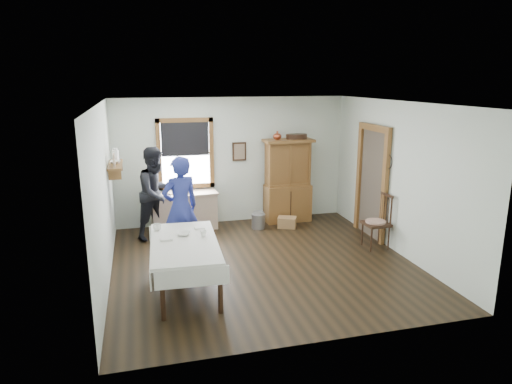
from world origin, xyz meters
TOP-DOWN VIEW (x-y plane):
  - room at (0.00, 0.00)m, footprint 5.01×5.01m
  - window at (-1.00, 2.46)m, footprint 1.18×0.07m
  - doorway at (2.46, 0.85)m, footprint 0.09×1.14m
  - wall_shelf at (-2.37, 1.54)m, footprint 0.24×1.00m
  - framed_picture at (0.15, 2.46)m, footprint 0.30×0.04m
  - rug_beater at (2.45, 0.30)m, footprint 0.01×0.27m
  - work_counter at (-1.10, 2.17)m, footprint 1.40×0.60m
  - china_hutch at (1.17, 2.20)m, footprint 1.08×0.54m
  - dining_table at (-1.38, -0.68)m, footprint 1.08×1.94m
  - spindle_chair at (2.23, 0.19)m, footprint 0.49×0.49m
  - pail at (0.41, 1.84)m, footprint 0.31×0.31m
  - wicker_basket at (1.01, 1.74)m, footprint 0.46×0.40m
  - woman_blue at (-1.30, 0.65)m, footprint 0.71×0.58m
  - figure_dark at (-1.65, 1.82)m, footprint 1.03×1.01m
  - table_cup_a at (-1.74, -0.06)m, footprint 0.17×0.17m
  - table_cup_b at (-1.07, -0.52)m, footprint 0.12×0.12m
  - table_bowl at (-1.36, -0.40)m, footprint 0.29×0.29m
  - counter_book at (-1.45, 2.16)m, footprint 0.27×0.30m
  - counter_bowl at (-1.21, 2.20)m, footprint 0.26×0.26m
  - shelf_bowl at (-2.37, 1.55)m, footprint 0.22×0.22m

SIDE VIEW (x-z plane):
  - wicker_basket at x=1.01m, z-range 0.00..0.22m
  - pail at x=0.41m, z-range 0.00..0.31m
  - dining_table at x=-1.38m, z-range 0.00..0.76m
  - work_counter at x=-1.10m, z-range 0.00..0.78m
  - spindle_chair at x=2.23m, z-range 0.00..1.03m
  - table_bowl at x=-1.36m, z-range 0.76..0.81m
  - counter_book at x=-1.45m, z-range 0.78..0.81m
  - table_cup_b at x=-1.07m, z-range 0.76..0.85m
  - table_cup_a at x=-1.74m, z-range 0.76..0.86m
  - counter_bowl at x=-1.21m, z-range 0.78..0.85m
  - woman_blue at x=-1.30m, z-range 0.00..1.67m
  - figure_dark at x=-1.65m, z-range 0.00..1.67m
  - china_hutch at x=1.17m, z-range 0.00..1.81m
  - doorway at x=2.46m, z-range 0.05..2.27m
  - room at x=0.00m, z-range 0.00..2.70m
  - framed_picture at x=0.15m, z-range 1.35..1.75m
  - wall_shelf at x=-2.37m, z-range 1.35..1.79m
  - shelf_bowl at x=-2.37m, z-range 1.57..1.62m
  - window at x=-1.00m, z-range 0.89..2.37m
  - rug_beater at x=2.45m, z-range 1.58..1.86m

